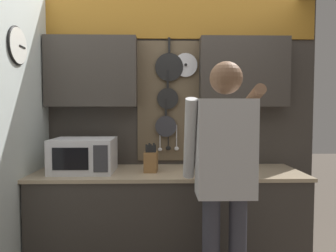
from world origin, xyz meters
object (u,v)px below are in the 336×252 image
object	(u,v)px
person	(225,168)
microwave	(84,155)
knife_block	(151,161)
utensil_crock	(226,163)

from	to	relation	value
person	microwave	bearing A→B (deg)	151.03
knife_block	utensil_crock	distance (m)	0.66
microwave	utensil_crock	bearing A→B (deg)	0.08
microwave	knife_block	distance (m)	0.58
knife_block	person	world-z (taller)	person
knife_block	person	distance (m)	0.80
knife_block	utensil_crock	world-z (taller)	utensil_crock
knife_block	microwave	bearing A→B (deg)	-179.99
utensil_crock	person	distance (m)	0.63
utensil_crock	knife_block	bearing A→B (deg)	-179.86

